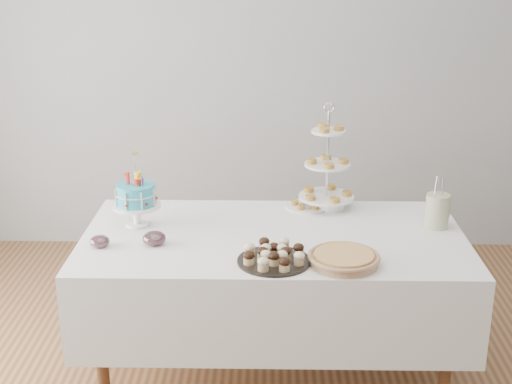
{
  "coord_description": "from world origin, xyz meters",
  "views": [
    {
      "loc": [
        -0.03,
        -3.01,
        2.14
      ],
      "look_at": [
        -0.09,
        0.3,
        1.0
      ],
      "focal_mm": 50.0,
      "sensor_mm": 36.0,
      "label": 1
    }
  ],
  "objects_px": {
    "cupcake_tray": "(274,255)",
    "pie": "(344,258)",
    "table": "(273,276)",
    "jam_bowl_a": "(100,241)",
    "utensil_pitcher": "(438,209)",
    "pastry_plate": "(307,205)",
    "birthday_cake": "(137,207)",
    "plate_stack": "(330,202)",
    "jam_bowl_b": "(154,238)",
    "tiered_stand": "(327,165)"
  },
  "relations": [
    {
      "from": "birthday_cake",
      "to": "cupcake_tray",
      "type": "xyz_separation_m",
      "value": [
        0.71,
        -0.44,
        -0.07
      ]
    },
    {
      "from": "table",
      "to": "cupcake_tray",
      "type": "height_order",
      "value": "cupcake_tray"
    },
    {
      "from": "plate_stack",
      "to": "jam_bowl_a",
      "type": "bearing_deg",
      "value": -153.98
    },
    {
      "from": "pastry_plate",
      "to": "jam_bowl_a",
      "type": "xyz_separation_m",
      "value": [
        -1.02,
        -0.56,
        0.01
      ]
    },
    {
      "from": "pie",
      "to": "jam_bowl_b",
      "type": "height_order",
      "value": "jam_bowl_b"
    },
    {
      "from": "jam_bowl_a",
      "to": "jam_bowl_b",
      "type": "bearing_deg",
      "value": 6.86
    },
    {
      "from": "birthday_cake",
      "to": "jam_bowl_a",
      "type": "height_order",
      "value": "birthday_cake"
    },
    {
      "from": "table",
      "to": "jam_bowl_a",
      "type": "xyz_separation_m",
      "value": [
        -0.84,
        -0.16,
        0.25
      ]
    },
    {
      "from": "table",
      "to": "cupcake_tray",
      "type": "bearing_deg",
      "value": -90.05
    },
    {
      "from": "plate_stack",
      "to": "pastry_plate",
      "type": "relative_size",
      "value": 0.73
    },
    {
      "from": "birthday_cake",
      "to": "tiered_stand",
      "type": "height_order",
      "value": "tiered_stand"
    },
    {
      "from": "cupcake_tray",
      "to": "pie",
      "type": "xyz_separation_m",
      "value": [
        0.32,
        -0.02,
        -0.01
      ]
    },
    {
      "from": "jam_bowl_b",
      "to": "table",
      "type": "bearing_deg",
      "value": 12.81
    },
    {
      "from": "pastry_plate",
      "to": "tiered_stand",
      "type": "bearing_deg",
      "value": 0.0
    },
    {
      "from": "birthday_cake",
      "to": "plate_stack",
      "type": "bearing_deg",
      "value": 34.67
    },
    {
      "from": "plate_stack",
      "to": "jam_bowl_a",
      "type": "relative_size",
      "value": 1.75
    },
    {
      "from": "cupcake_tray",
      "to": "plate_stack",
      "type": "distance_m",
      "value": 0.79
    },
    {
      "from": "table",
      "to": "jam_bowl_a",
      "type": "bearing_deg",
      "value": -169.0
    },
    {
      "from": "birthday_cake",
      "to": "cupcake_tray",
      "type": "distance_m",
      "value": 0.84
    },
    {
      "from": "birthday_cake",
      "to": "jam_bowl_a",
      "type": "bearing_deg",
      "value": -96.56
    },
    {
      "from": "jam_bowl_b",
      "to": "birthday_cake",
      "type": "bearing_deg",
      "value": 116.95
    },
    {
      "from": "tiered_stand",
      "to": "plate_stack",
      "type": "xyz_separation_m",
      "value": [
        0.02,
        0.0,
        -0.21
      ]
    },
    {
      "from": "pastry_plate",
      "to": "utensil_pitcher",
      "type": "bearing_deg",
      "value": -22.84
    },
    {
      "from": "birthday_cake",
      "to": "tiered_stand",
      "type": "relative_size",
      "value": 0.65
    },
    {
      "from": "jam_bowl_a",
      "to": "jam_bowl_b",
      "type": "height_order",
      "value": "jam_bowl_b"
    },
    {
      "from": "pie",
      "to": "pastry_plate",
      "type": "height_order",
      "value": "pie"
    },
    {
      "from": "jam_bowl_a",
      "to": "utensil_pitcher",
      "type": "xyz_separation_m",
      "value": [
        1.68,
        0.29,
        0.07
      ]
    },
    {
      "from": "birthday_cake",
      "to": "jam_bowl_a",
      "type": "xyz_separation_m",
      "value": [
        -0.13,
        -0.28,
        -0.08
      ]
    },
    {
      "from": "table",
      "to": "jam_bowl_b",
      "type": "height_order",
      "value": "jam_bowl_b"
    },
    {
      "from": "pastry_plate",
      "to": "jam_bowl_a",
      "type": "height_order",
      "value": "jam_bowl_a"
    },
    {
      "from": "pastry_plate",
      "to": "birthday_cake",
      "type": "bearing_deg",
      "value": -162.28
    },
    {
      "from": "plate_stack",
      "to": "table",
      "type": "bearing_deg",
      "value": -128.1
    },
    {
      "from": "table",
      "to": "jam_bowl_a",
      "type": "relative_size",
      "value": 20.08
    },
    {
      "from": "cupcake_tray",
      "to": "utensil_pitcher",
      "type": "height_order",
      "value": "utensil_pitcher"
    },
    {
      "from": "utensil_pitcher",
      "to": "cupcake_tray",
      "type": "bearing_deg",
      "value": -156.82
    },
    {
      "from": "pastry_plate",
      "to": "pie",
      "type": "bearing_deg",
      "value": -79.88
    },
    {
      "from": "tiered_stand",
      "to": "pastry_plate",
      "type": "xyz_separation_m",
      "value": [
        -0.11,
        -0.0,
        -0.23
      ]
    },
    {
      "from": "tiered_stand",
      "to": "jam_bowl_b",
      "type": "relative_size",
      "value": 5.2
    },
    {
      "from": "pie",
      "to": "jam_bowl_b",
      "type": "distance_m",
      "value": 0.92
    },
    {
      "from": "pastry_plate",
      "to": "utensil_pitcher",
      "type": "height_order",
      "value": "utensil_pitcher"
    },
    {
      "from": "jam_bowl_a",
      "to": "plate_stack",
      "type": "bearing_deg",
      "value": 26.02
    },
    {
      "from": "table",
      "to": "plate_stack",
      "type": "bearing_deg",
      "value": 51.9
    },
    {
      "from": "pastry_plate",
      "to": "table",
      "type": "bearing_deg",
      "value": -114.76
    },
    {
      "from": "table",
      "to": "utensil_pitcher",
      "type": "relative_size",
      "value": 7.1
    },
    {
      "from": "utensil_pitcher",
      "to": "pie",
      "type": "bearing_deg",
      "value": -143.19
    },
    {
      "from": "cupcake_tray",
      "to": "table",
      "type": "bearing_deg",
      "value": 89.95
    },
    {
      "from": "jam_bowl_a",
      "to": "utensil_pitcher",
      "type": "relative_size",
      "value": 0.35
    },
    {
      "from": "birthday_cake",
      "to": "pie",
      "type": "xyz_separation_m",
      "value": [
        1.02,
        -0.46,
        -0.07
      ]
    },
    {
      "from": "table",
      "to": "utensil_pitcher",
      "type": "distance_m",
      "value": 0.91
    },
    {
      "from": "tiered_stand",
      "to": "jam_bowl_a",
      "type": "relative_size",
      "value": 6.19
    }
  ]
}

